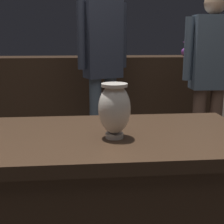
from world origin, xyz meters
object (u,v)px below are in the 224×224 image
object	(u,v)px
shelf_vase_far_right	(185,51)
visitor_center_back	(103,59)
visitor_near_right	(210,72)
vase_centerpiece	(114,109)

from	to	relation	value
shelf_vase_far_right	visitor_center_back	xyz separation A→B (m)	(-0.97, -0.68, -0.03)
shelf_vase_far_right	visitor_near_right	bearing A→B (deg)	-94.60
visitor_center_back	shelf_vase_far_right	bearing A→B (deg)	-166.27
vase_centerpiece	visitor_near_right	size ratio (longest dim) A/B	0.14
shelf_vase_far_right	visitor_center_back	distance (m)	1.18
shelf_vase_far_right	visitor_near_right	world-z (taller)	visitor_near_right
visitor_near_right	visitor_center_back	xyz separation A→B (m)	(-0.89, 0.24, 0.10)
vase_centerpiece	shelf_vase_far_right	xyz separation A→B (m)	(1.03, 2.29, 0.12)
vase_centerpiece	shelf_vase_far_right	world-z (taller)	shelf_vase_far_right
shelf_vase_far_right	visitor_center_back	world-z (taller)	visitor_center_back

